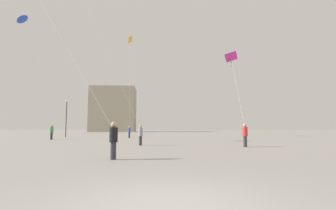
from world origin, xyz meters
The scene contains 11 objects.
ground_plane centered at (0.00, 0.00, 0.00)m, with size 300.00×300.00×0.00m, color gray.
person_in_green centered at (-13.79, 24.33, 0.98)m, with size 0.39×0.39×1.79m.
person_in_grey centered at (-2.26, 15.15, 0.89)m, with size 0.36×0.36×1.63m.
person_in_red centered at (5.66, 13.53, 0.94)m, with size 0.38×0.38×1.72m.
person_in_blue centered at (-5.38, 29.11, 0.90)m, with size 0.36×0.36×1.63m.
person_in_black centered at (-2.49, 6.42, 0.93)m, with size 0.37×0.37×1.69m.
kite_cobalt_diamond centered at (-15.21, 19.80, 12.61)m, with size 2.01×5.21×11.83m.
kite_amber_delta centered at (-6.30, 34.40, 15.60)m, with size 1.28×6.18×15.06m.
kite_magenta_delta centered at (5.13, 14.93, 7.14)m, with size 1.44×2.11×6.23m.
building_left_hall centered at (-19.00, 80.31, 7.63)m, with size 15.63×11.74×15.27m.
lamppost_east centered at (-15.08, 31.44, 3.67)m, with size 0.36×0.36×5.56m.
Camera 1 is at (-0.04, -4.66, 1.42)m, focal length 26.15 mm.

